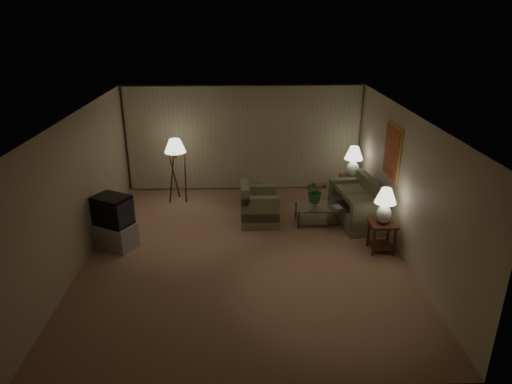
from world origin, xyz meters
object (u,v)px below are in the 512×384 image
side_table_near (382,232)px  coffee_table (321,212)px  vase (315,203)px  crt_tv (112,210)px  sofa (357,206)px  table_lamp_far (354,159)px  floor_lamp (177,169)px  armchair (259,207)px  ottoman (254,194)px  tv_cabinet (116,235)px  table_lamp_near (385,203)px  side_table_far (351,184)px

side_table_near → coffee_table: side_table_near is taller
vase → crt_tv: bearing=-167.3°
sofa → table_lamp_far: (0.15, 1.25, 0.68)m
side_table_near → floor_lamp: size_ratio=0.38×
sofa → armchair: sofa is taller
crt_tv → ottoman: bearing=67.3°
sofa → coffee_table: (-0.81, -0.10, -0.09)m
floor_lamp → ottoman: (1.87, -0.12, -0.61)m
crt_tv → tv_cabinet: bearing=0.0°
tv_cabinet → vase: 4.20m
table_lamp_near → tv_cabinet: 5.27m
side_table_near → ottoman: size_ratio=0.96×
sofa → side_table_near: size_ratio=3.08×
table_lamp_far → crt_tv: size_ratio=0.93×
armchair → floor_lamp: size_ratio=0.57×
crt_tv → floor_lamp: floor_lamp is taller
sofa → table_lamp_near: bearing=-0.6°
side_table_far → tv_cabinet: side_table_far is taller
armchair → coffee_table: size_ratio=0.75×
floor_lamp → side_table_far: bearing=-0.8°
table_lamp_far → vase: 1.84m
vase → tv_cabinet: bearing=-167.3°
tv_cabinet → armchair: bearing=48.6°
sofa → coffee_table: 0.82m
side_table_near → ottoman: bearing=133.4°
side_table_near → vase: size_ratio=4.36×
armchair → table_lamp_far: size_ratio=1.16×
vase → table_lamp_near: bearing=-48.3°
crt_tv → ottoman: 3.61m
ottoman → sofa: bearing=-27.9°
tv_cabinet → ottoman: (2.80, 2.21, -0.04)m
coffee_table → sofa: bearing=7.0°
floor_lamp → vase: size_ratio=11.38×
coffee_table → vase: size_ratio=8.64×
coffee_table → side_table_near: bearing=-52.4°
table_lamp_near → table_lamp_far: bearing=90.0°
ottoman → vase: 1.84m
crt_tv → table_lamp_near: bearing=25.4°
sofa → floor_lamp: size_ratio=1.18×
side_table_near → crt_tv: 5.22m
sofa → crt_tv: bearing=-85.4°
tv_cabinet → crt_tv: (0.00, 0.00, 0.54)m
table_lamp_near → vase: (-1.11, 1.25, -0.53)m
crt_tv → vase: size_ratio=5.98×
sofa → table_lamp_near: 1.51m
side_table_near → side_table_far: same height
side_table_near → crt_tv: crt_tv is taller
side_table_far → coffee_table: side_table_far is taller
table_lamp_near → coffee_table: 1.74m
armchair → coffee_table: 1.36m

